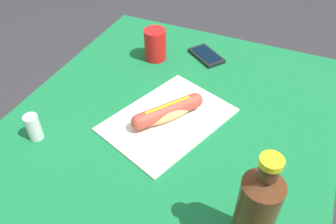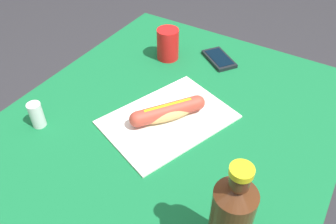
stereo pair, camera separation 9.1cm
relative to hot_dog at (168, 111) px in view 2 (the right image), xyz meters
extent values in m
cylinder|color=brown|center=(0.39, -0.32, -0.42)|extent=(0.07, 0.07, 0.70)
cylinder|color=brown|center=(0.39, 0.31, -0.42)|extent=(0.07, 0.07, 0.70)
cube|color=brown|center=(0.02, -0.01, -0.05)|extent=(0.90, 0.79, 0.03)
cube|color=#146B38|center=(0.02, -0.01, -0.03)|extent=(0.96, 0.85, 0.00)
cube|color=white|center=(0.00, 0.00, -0.03)|extent=(0.39, 0.33, 0.01)
ellipsoid|color=#DBB26B|center=(0.00, 0.00, 0.00)|extent=(0.16, 0.14, 0.05)
cylinder|color=#B24233|center=(0.00, 0.00, 0.00)|extent=(0.16, 0.14, 0.04)
sphere|color=#B24233|center=(0.07, -0.05, 0.00)|extent=(0.04, 0.04, 0.04)
sphere|color=#B24233|center=(-0.07, 0.05, 0.00)|extent=(0.04, 0.04, 0.04)
cube|color=yellow|center=(0.00, 0.00, 0.02)|extent=(0.11, 0.08, 0.00)
cube|color=black|center=(0.34, 0.01, -0.03)|extent=(0.13, 0.14, 0.01)
cube|color=black|center=(0.34, 0.01, -0.02)|extent=(0.11, 0.12, 0.00)
cone|color=#4C2814|center=(-0.25, -0.28, 0.16)|extent=(0.07, 0.07, 0.02)
cylinder|color=#4C2814|center=(-0.25, -0.28, 0.19)|extent=(0.03, 0.03, 0.03)
cylinder|color=yellow|center=(-0.25, -0.28, 0.21)|extent=(0.04, 0.04, 0.01)
cylinder|color=red|center=(0.26, 0.16, 0.02)|extent=(0.07, 0.07, 0.10)
cylinder|color=silver|center=(-0.19, 0.28, 0.00)|extent=(0.04, 0.04, 0.07)
camera|label=1|loc=(-0.62, -0.27, 0.61)|focal=36.70mm
camera|label=2|loc=(-0.58, -0.35, 0.61)|focal=36.70mm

